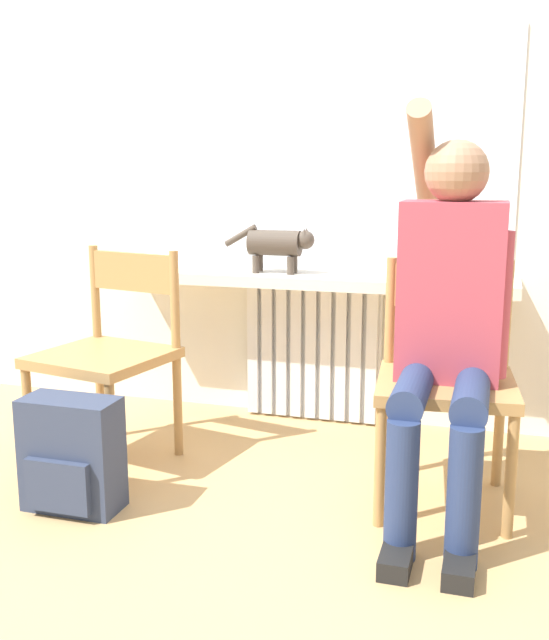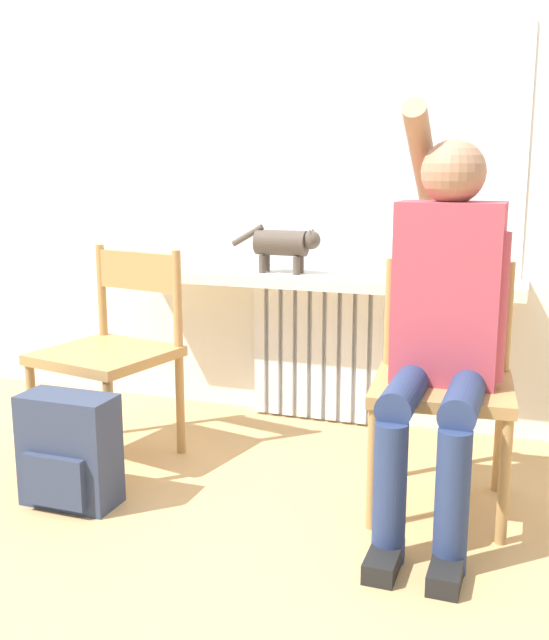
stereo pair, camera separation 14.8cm
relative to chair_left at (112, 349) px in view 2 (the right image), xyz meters
The scene contains 10 objects.
ground_plane 0.90m from the chair_left, 33.63° to the right, with size 12.00×12.00×0.00m, color tan.
wall_with_window 1.37m from the chair_left, 51.11° to the left, with size 7.00×0.06×2.70m.
radiator 0.98m from the chair_left, 48.21° to the left, with size 0.63×0.08×0.64m.
windowsill 0.93m from the chair_left, 44.18° to the left, with size 1.79×0.29×0.05m.
window_glass 1.26m from the chair_left, 49.85° to the left, with size 1.72×0.01×1.03m.
chair_left is the anchor object (origin of this frame).
chair_right 1.30m from the chair_left, ahead, with size 0.50×0.50×0.84m.
person 1.33m from the chair_left, ahead, with size 0.36×0.98×1.37m.
cat 0.89m from the chair_left, 50.73° to the left, with size 0.42×0.11×0.21m.
backpack 0.52m from the chair_left, 78.82° to the right, with size 0.33×0.19×0.39m.
Camera 2 is at (0.94, -2.07, 1.16)m, focal length 42.00 mm.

